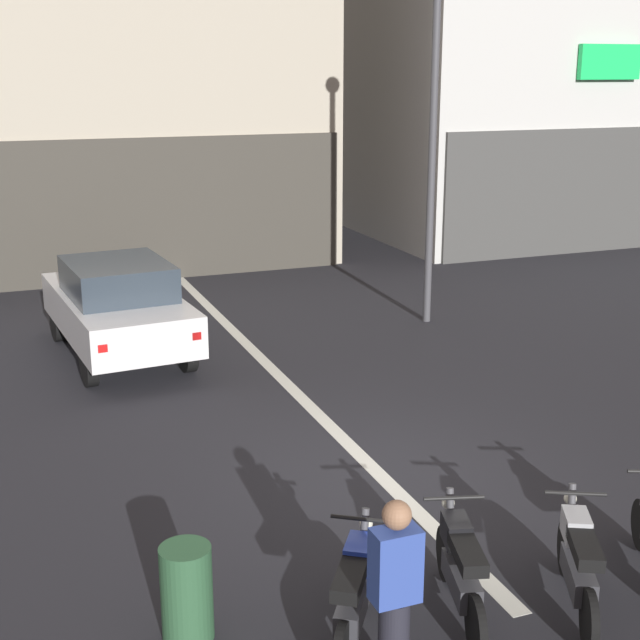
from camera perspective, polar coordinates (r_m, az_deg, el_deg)
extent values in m
plane|color=#232328|center=(10.75, 3.91, -9.94)|extent=(120.00, 120.00, 0.00)
cube|color=silver|center=(16.02, -5.11, -1.16)|extent=(0.20, 18.00, 0.01)
cube|color=#B2A893|center=(23.95, -13.02, 18.04)|extent=(9.34, 7.36, 11.50)
cube|color=#3E3A33|center=(20.48, -10.76, 6.94)|extent=(8.96, 0.10, 3.20)
cube|color=silver|center=(27.94, 11.63, 16.80)|extent=(8.98, 9.12, 10.58)
cube|color=#454543|center=(24.34, 16.99, 7.91)|extent=(8.62, 0.10, 3.20)
cube|color=#1EE566|center=(24.20, 18.06, 15.45)|extent=(1.79, 0.16, 0.85)
cylinder|color=black|center=(16.39, -16.44, -0.21)|extent=(0.23, 0.65, 0.64)
cylinder|color=black|center=(16.69, -11.21, 0.43)|extent=(0.23, 0.65, 0.64)
cylinder|color=black|center=(13.94, -14.57, -2.87)|extent=(0.23, 0.65, 0.64)
cylinder|color=black|center=(14.29, -8.49, -2.06)|extent=(0.23, 0.65, 0.64)
cube|color=silver|center=(15.19, -12.83, 0.48)|extent=(2.10, 4.24, 0.66)
cube|color=#2D3842|center=(14.90, -12.84, 2.61)|extent=(1.71, 2.09, 0.56)
cube|color=red|center=(13.13, -13.77, -1.76)|extent=(0.14, 0.07, 0.12)
cube|color=red|center=(13.47, -7.93, -1.01)|extent=(0.14, 0.07, 0.12)
cylinder|color=#47474C|center=(16.61, 7.17, 9.82)|extent=(0.14, 0.14, 5.93)
cylinder|color=black|center=(8.34, 2.95, -16.08)|extent=(0.34, 0.47, 0.52)
cube|color=#38383D|center=(7.76, 2.15, -17.79)|extent=(0.57, 0.72, 0.22)
cube|color=black|center=(7.44, 1.95, -16.20)|extent=(0.51, 0.62, 0.12)
cube|color=#233DB7|center=(7.80, 2.53, -14.74)|extent=(0.38, 0.42, 0.24)
cylinder|color=#4C4C51|center=(8.02, 2.80, -14.38)|extent=(0.19, 0.24, 0.70)
cylinder|color=black|center=(7.80, 2.73, -12.63)|extent=(0.48, 0.33, 0.04)
sphere|color=silver|center=(8.05, 2.97, -12.90)|extent=(0.12, 0.12, 0.12)
cylinder|color=black|center=(8.75, 8.04, -14.59)|extent=(0.21, 0.52, 0.52)
cylinder|color=black|center=(7.81, 9.97, -18.80)|extent=(0.21, 0.52, 0.52)
cube|color=#38383D|center=(8.17, 9.05, -16.11)|extent=(0.40, 0.76, 0.22)
cube|color=black|center=(7.86, 9.44, -14.54)|extent=(0.38, 0.64, 0.12)
cube|color=black|center=(8.22, 8.73, -13.22)|extent=(0.31, 0.41, 0.24)
cylinder|color=#4C4C51|center=(8.44, 8.36, -12.92)|extent=(0.13, 0.25, 0.70)
cylinder|color=black|center=(8.22, 8.58, -11.21)|extent=(0.54, 0.19, 0.04)
sphere|color=silver|center=(8.47, 8.21, -11.51)|extent=(0.12, 0.12, 0.12)
cylinder|color=black|center=(9.05, 15.45, -13.93)|extent=(0.29, 0.50, 0.52)
cylinder|color=black|center=(8.09, 16.87, -17.94)|extent=(0.29, 0.50, 0.52)
cube|color=#38383D|center=(8.47, 16.23, -15.37)|extent=(0.51, 0.75, 0.22)
cube|color=black|center=(8.16, 16.63, -13.82)|extent=(0.46, 0.64, 0.12)
cube|color=#B2B5BA|center=(8.52, 16.09, -12.57)|extent=(0.36, 0.42, 0.24)
cylinder|color=#4C4C51|center=(8.74, 15.80, -12.29)|extent=(0.17, 0.24, 0.70)
cylinder|color=black|center=(8.53, 16.06, -10.63)|extent=(0.51, 0.28, 0.04)
sphere|color=silver|center=(8.78, 15.74, -10.94)|extent=(0.12, 0.12, 0.12)
cube|color=#334CA5|center=(6.80, 4.86, -15.39)|extent=(0.36, 0.22, 0.58)
sphere|color=#9E7051|center=(6.59, 4.94, -12.34)|extent=(0.22, 0.22, 0.22)
cylinder|color=#2D5938|center=(7.89, -8.53, -16.90)|extent=(0.44, 0.44, 0.85)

